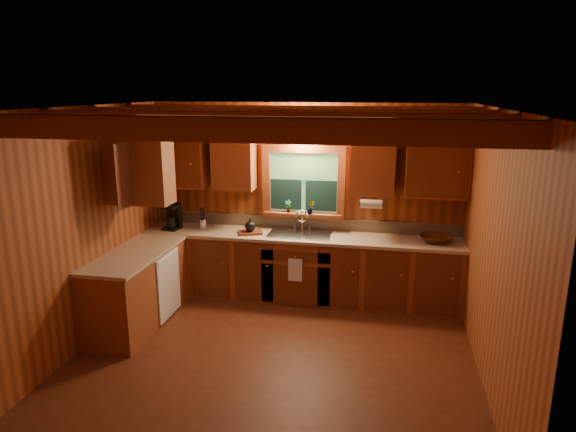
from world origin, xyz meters
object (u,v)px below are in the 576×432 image
(coffee_maker, at_px, (173,217))
(cutting_board, at_px, (250,232))
(sink, at_px, (300,237))
(wicker_basket, at_px, (435,239))

(coffee_maker, xyz_separation_m, cutting_board, (1.11, -0.03, -0.16))
(sink, distance_m, cutting_board, 0.66)
(cutting_board, bearing_deg, sink, -13.26)
(wicker_basket, bearing_deg, cutting_board, -178.32)
(coffee_maker, height_order, cutting_board, coffee_maker)
(sink, relative_size, cutting_board, 2.62)
(sink, bearing_deg, coffee_maker, -177.95)
(sink, bearing_deg, cutting_board, -172.20)
(coffee_maker, bearing_deg, sink, 7.98)
(sink, height_order, wicker_basket, sink)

